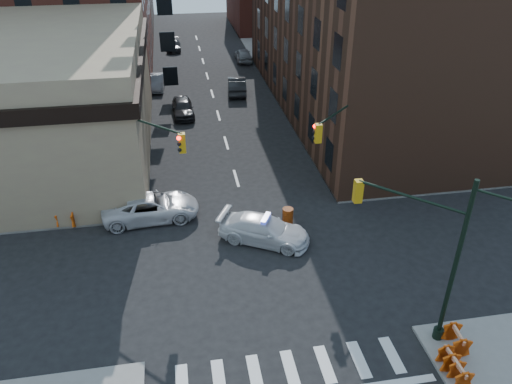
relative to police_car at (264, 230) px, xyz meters
name	(u,v)px	position (x,y,z in m)	size (l,w,h in m)	color
ground	(261,267)	(-0.58, -2.35, -0.76)	(140.00, 140.00, 0.00)	black
sidewalk_ne	(406,68)	(22.42, 30.40, -0.68)	(34.00, 54.50, 0.15)	gray
commercial_row_ne	(361,30)	(12.42, 20.15, 6.24)	(14.00, 34.00, 14.00)	#4E2E1F
signal_pole_se	(431,248)	(5.46, -7.87, 3.86)	(5.40, 5.27, 8.00)	black
signal_pole_nw	(143,159)	(-6.43, 2.99, 3.58)	(3.58, 3.67, 8.00)	black
signal_pole_ne	(342,144)	(5.26, 3.01, 3.58)	(3.67, 3.58, 8.00)	black
tree_ne_near	(290,61)	(6.92, 23.65, 2.73)	(3.00, 3.00, 4.85)	black
tree_ne_far	(274,41)	(6.92, 31.65, 2.73)	(3.00, 3.00, 4.85)	black
police_car	(264,230)	(0.00, 0.00, 0.00)	(2.13, 5.23, 1.52)	silver
pickup	(151,207)	(-6.38, 3.49, 0.05)	(2.67, 5.80, 1.61)	silver
parked_car_wnear	(183,108)	(-3.71, 20.19, 0.01)	(1.82, 4.53, 1.54)	black
parked_car_wfar	(156,82)	(-6.08, 28.12, -0.03)	(1.53, 4.40, 1.45)	gray
parked_car_wdeep	(174,45)	(-3.91, 43.29, -0.12)	(1.79, 4.40, 1.28)	black
parked_car_enear	(237,85)	(1.92, 25.47, 0.06)	(1.74, 4.99, 1.64)	black
parked_car_efar	(243,55)	(4.26, 36.78, 0.00)	(1.80, 4.47, 1.52)	gray
pedestrian_a	(88,209)	(-10.07, 3.65, 0.22)	(0.60, 0.39, 1.65)	black
pedestrian_b	(98,207)	(-9.50, 3.65, 0.26)	(0.84, 0.65, 1.73)	black
pedestrian_c	(26,213)	(-13.58, 3.65, 0.26)	(1.02, 0.42, 1.73)	black
barrel_road	(288,217)	(1.69, 1.35, -0.19)	(0.64, 0.64, 1.15)	red
barrel_bank	(165,207)	(-5.56, 3.90, -0.31)	(0.51, 0.51, 0.90)	red
barricade_se_a	(451,362)	(5.87, -10.35, -0.18)	(1.14, 0.57, 0.86)	#C15E09
barricade_se_b	(456,340)	(6.66, -9.35, -0.13)	(1.28, 0.64, 0.96)	#DC650A
barricade_se_c	(457,372)	(5.82, -10.91, -0.14)	(1.24, 0.62, 0.93)	red
barricade_nw_a	(140,203)	(-7.08, 4.51, -0.19)	(1.12, 0.56, 0.84)	#D8530A
barricade_nw_b	(67,218)	(-11.31, 3.35, -0.15)	(1.24, 0.62, 0.93)	#C75A09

